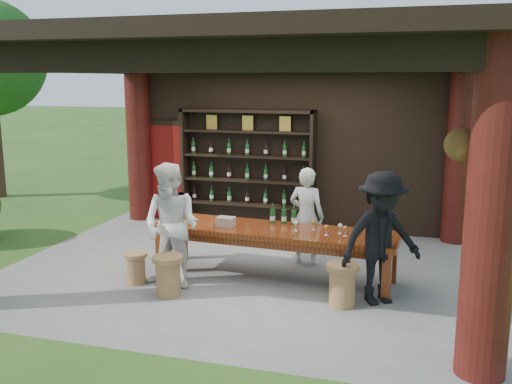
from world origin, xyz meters
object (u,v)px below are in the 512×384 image
(wine_shelf, at_px, (247,169))
(guest_man, at_px, (381,238))
(napkin_basket, at_px, (226,222))
(stool_far_left, at_px, (136,267))
(tasting_table, at_px, (274,236))
(stool_near_left, at_px, (168,275))
(host, at_px, (307,216))
(stool_near_right, at_px, (342,284))
(guest_woman, at_px, (171,226))

(wine_shelf, relative_size, guest_man, 1.51)
(guest_man, bearing_deg, napkin_basket, 134.00)
(stool_far_left, distance_m, guest_man, 3.49)
(tasting_table, relative_size, stool_near_left, 6.59)
(stool_near_left, distance_m, napkin_basket, 1.25)
(wine_shelf, relative_size, napkin_basket, 10.19)
(wine_shelf, xyz_separation_m, host, (1.57, -1.93, -0.39))
(tasting_table, height_order, stool_near_left, tasting_table)
(wine_shelf, bearing_deg, tasting_table, -65.29)
(tasting_table, xyz_separation_m, napkin_basket, (-0.72, -0.07, 0.18))
(napkin_basket, bearing_deg, guest_man, -12.01)
(stool_near_left, bearing_deg, guest_man, 11.01)
(wine_shelf, distance_m, tasting_table, 3.00)
(stool_near_right, bearing_deg, napkin_basket, 158.35)
(stool_far_left, bearing_deg, napkin_basket, 33.31)
(wine_shelf, bearing_deg, stool_near_right, -55.93)
(stool_near_left, height_order, napkin_basket, napkin_basket)
(stool_near_right, bearing_deg, stool_near_left, -172.73)
(tasting_table, distance_m, stool_far_left, 2.06)
(host, relative_size, guest_woman, 0.88)
(wine_shelf, distance_m, stool_near_left, 3.89)
(stool_near_left, height_order, stool_near_right, stool_near_right)
(guest_man, bearing_deg, stool_far_left, 150.16)
(tasting_table, xyz_separation_m, stool_near_right, (1.13, -0.81, -0.34))
(stool_near_left, distance_m, host, 2.46)
(stool_near_right, relative_size, guest_man, 0.32)
(tasting_table, relative_size, stool_far_left, 7.99)
(stool_near_right, height_order, guest_woman, guest_woman)
(guest_man, bearing_deg, stool_near_left, 157.02)
(guest_woman, distance_m, napkin_basket, 0.89)
(stool_near_right, bearing_deg, tasting_table, 144.40)
(stool_near_right, relative_size, stool_far_left, 1.23)
(stool_near_left, distance_m, guest_woman, 0.69)
(wine_shelf, distance_m, napkin_basket, 2.82)
(stool_near_right, distance_m, napkin_basket, 2.06)
(wine_shelf, xyz_separation_m, guest_man, (2.81, -3.24, -0.29))
(stool_near_left, bearing_deg, guest_woman, 103.89)
(stool_far_left, height_order, host, host)
(guest_man, bearing_deg, tasting_table, 126.42)
(tasting_table, relative_size, guest_man, 2.09)
(stool_near_right, xyz_separation_m, stool_far_left, (-2.97, -0.00, -0.06))
(guest_woman, bearing_deg, stool_near_right, 7.77)
(wine_shelf, bearing_deg, host, -50.85)
(host, xyz_separation_m, guest_woman, (-1.62, -1.52, 0.11))
(wine_shelf, bearing_deg, stool_near_left, -89.53)
(tasting_table, height_order, stool_far_left, tasting_table)
(stool_near_left, xyz_separation_m, guest_woman, (-0.08, 0.34, 0.59))
(host, xyz_separation_m, napkin_basket, (-1.06, -0.83, 0.04))
(stool_near_left, xyz_separation_m, guest_man, (2.78, 0.54, 0.58))
(guest_man, xyz_separation_m, napkin_basket, (-2.30, 0.49, -0.06))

